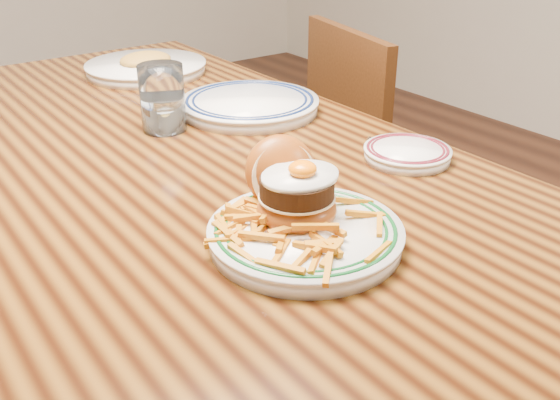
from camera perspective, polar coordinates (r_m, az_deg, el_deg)
table at (r=1.20m, az=-9.57°, el=0.80°), size 0.85×1.60×0.75m
chair_right at (r=1.79m, az=8.93°, el=2.72°), size 0.48×0.48×0.87m
main_plate at (r=0.84m, az=1.95°, el=-1.48°), size 0.26×0.28×0.13m
side_plate at (r=1.12m, az=11.56°, el=4.30°), size 0.15×0.16×0.02m
rear_plate at (r=1.34m, az=-2.77°, el=8.78°), size 0.29×0.29×0.03m
water_glass at (r=1.25m, az=-10.67°, el=8.80°), size 0.09×0.09×0.13m
far_plate at (r=1.67m, az=-12.14°, el=11.85°), size 0.31×0.31×0.06m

